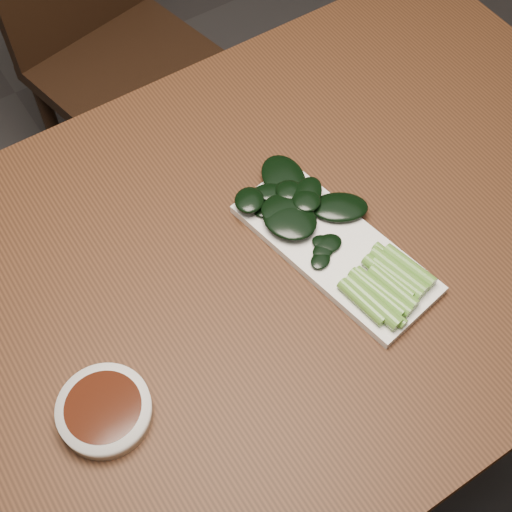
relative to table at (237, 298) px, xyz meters
name	(u,v)px	position (x,y,z in m)	size (l,w,h in m)	color
ground	(243,440)	(0.00, 0.00, -0.68)	(6.00, 6.00, 0.00)	#2E2B2B
table	(237,298)	(0.00, 0.00, 0.00)	(1.40, 0.80, 0.75)	#412412
chair_far	(110,40)	(0.17, 0.83, -0.19)	(0.46, 0.46, 0.89)	black
sauce_bowl	(105,410)	(-0.25, -0.09, 0.09)	(0.12, 0.12, 0.03)	white
serving_plate	(335,248)	(0.14, -0.05, 0.08)	(0.18, 0.33, 0.01)	white
gai_lan	(336,239)	(0.14, -0.04, 0.10)	(0.19, 0.35, 0.02)	#5B8E31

